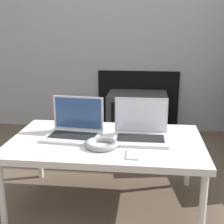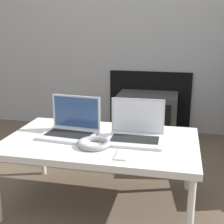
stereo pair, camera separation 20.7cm
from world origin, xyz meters
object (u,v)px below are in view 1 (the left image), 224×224
(laptop_left, at_px, (75,128))
(tv, at_px, (137,115))
(laptop_right, at_px, (141,130))
(phone, at_px, (133,154))
(headphones, at_px, (102,144))

(laptop_left, xyz_separation_m, tv, (0.33, 1.21, -0.25))
(laptop_left, distance_m, tv, 1.28)
(laptop_right, distance_m, phone, 0.26)
(phone, relative_size, tv, 0.24)
(laptop_left, xyz_separation_m, phone, (0.36, -0.25, -0.04))
(laptop_left, distance_m, headphones, 0.24)
(laptop_right, height_order, phone, laptop_right)
(headphones, bearing_deg, tv, 83.88)
(tv, bearing_deg, phone, -88.86)
(laptop_right, relative_size, phone, 2.40)
(phone, xyz_separation_m, tv, (-0.03, 1.46, -0.21))
(phone, distance_m, tv, 1.48)
(laptop_right, xyz_separation_m, headphones, (-0.21, -0.16, -0.03))
(laptop_left, bearing_deg, tv, 80.10)
(headphones, distance_m, phone, 0.20)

